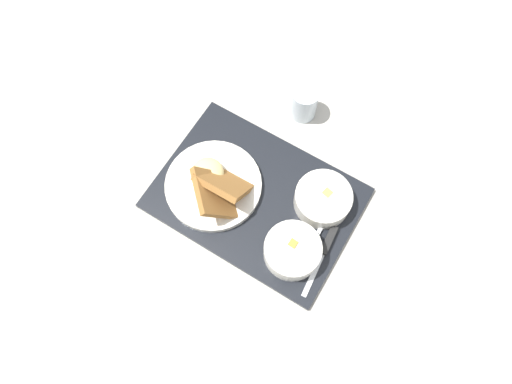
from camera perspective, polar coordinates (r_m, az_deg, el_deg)
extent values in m
plane|color=#ADA89E|center=(1.03, 0.00, -0.85)|extent=(4.00, 4.00, 0.00)
cube|color=black|center=(1.02, 0.00, -0.73)|extent=(0.45, 0.33, 0.01)
cylinder|color=silver|center=(0.96, 4.56, -7.33)|extent=(0.12, 0.12, 0.05)
torus|color=silver|center=(0.93, 4.67, -7.00)|extent=(0.12, 0.12, 0.01)
cylinder|color=#8EBC6B|center=(0.94, 4.31, -6.46)|extent=(0.04, 0.04, 0.01)
cylinder|color=#8EBC6B|center=(0.94, 4.91, -7.06)|extent=(0.05, 0.05, 0.01)
cylinder|color=#8EBC6B|center=(0.94, 5.52, -6.82)|extent=(0.05, 0.05, 0.02)
cylinder|color=#8EBC6B|center=(0.94, 5.39, -6.91)|extent=(0.03, 0.03, 0.01)
cylinder|color=#8EBC6B|center=(0.94, 3.31, -6.70)|extent=(0.05, 0.05, 0.01)
cylinder|color=#8EBC6B|center=(0.94, 4.84, -7.25)|extent=(0.05, 0.05, 0.01)
cube|color=orange|center=(0.94, 4.87, -5.83)|extent=(0.02, 0.02, 0.01)
cube|color=orange|center=(0.94, 4.62, -6.51)|extent=(0.02, 0.02, 0.02)
cylinder|color=silver|center=(1.00, 8.34, -0.90)|extent=(0.12, 0.12, 0.05)
torus|color=silver|center=(0.98, 8.50, -0.48)|extent=(0.12, 0.12, 0.01)
cylinder|color=olive|center=(0.99, 8.39, -0.77)|extent=(0.11, 0.11, 0.03)
cube|color=tan|center=(0.99, 8.88, -0.20)|extent=(0.02, 0.02, 0.01)
cylinder|color=silver|center=(1.02, -5.34, 0.85)|extent=(0.22, 0.22, 0.02)
ellipsoid|color=#E5CC7F|center=(1.00, -6.05, 2.43)|extent=(0.09, 0.09, 0.04)
cube|color=#93602D|center=(0.97, -5.11, -0.20)|extent=(0.13, 0.13, 0.09)
cube|color=#93602D|center=(0.98, -4.03, 1.21)|extent=(0.11, 0.09, 0.09)
cube|color=silver|center=(0.97, 7.16, -10.24)|extent=(0.02, 0.10, 0.00)
cube|color=black|center=(0.99, 9.11, -5.90)|extent=(0.02, 0.07, 0.02)
ellipsoid|color=silver|center=(0.98, 6.34, -8.03)|extent=(0.04, 0.06, 0.01)
cube|color=silver|center=(1.00, 8.38, -3.88)|extent=(0.02, 0.11, 0.01)
cylinder|color=silver|center=(1.09, 6.03, 11.01)|extent=(0.06, 0.06, 0.09)
cylinder|color=silver|center=(1.11, 5.95, 10.59)|extent=(0.05, 0.05, 0.05)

